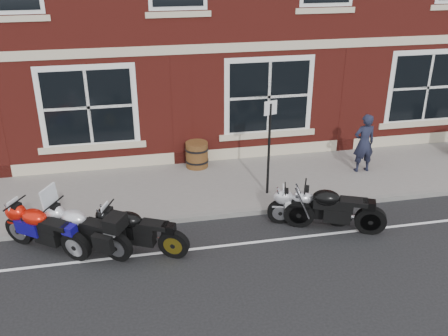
{
  "coord_description": "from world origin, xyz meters",
  "views": [
    {
      "loc": [
        -2.49,
        -8.74,
        6.01
      ],
      "look_at": [
        -0.39,
        1.6,
        1.2
      ],
      "focal_mm": 40.0,
      "sensor_mm": 36.0,
      "label": 1
    }
  ],
  "objects_px": {
    "moto_sport_red": "(45,227)",
    "moto_naked_black": "(333,207)",
    "moto_sport_black": "(138,229)",
    "moto_sport_silver": "(308,205)",
    "pedestrian_left": "(364,143)",
    "barrel_planter": "(197,155)",
    "parking_sign": "(269,142)",
    "moto_touring_silver": "(83,227)"
  },
  "relations": [
    {
      "from": "moto_sport_red",
      "to": "parking_sign",
      "type": "bearing_deg",
      "value": -39.24
    },
    {
      "from": "moto_sport_red",
      "to": "parking_sign",
      "type": "relative_size",
      "value": 0.76
    },
    {
      "from": "moto_sport_silver",
      "to": "moto_naked_black",
      "type": "relative_size",
      "value": 0.88
    },
    {
      "from": "moto_touring_silver",
      "to": "moto_naked_black",
      "type": "xyz_separation_m",
      "value": [
        5.45,
        -0.23,
        -0.0
      ]
    },
    {
      "from": "pedestrian_left",
      "to": "parking_sign",
      "type": "distance_m",
      "value": 3.12
    },
    {
      "from": "moto_sport_black",
      "to": "moto_naked_black",
      "type": "bearing_deg",
      "value": -63.49
    },
    {
      "from": "pedestrian_left",
      "to": "parking_sign",
      "type": "xyz_separation_m",
      "value": [
        -2.96,
        -0.79,
        0.58
      ]
    },
    {
      "from": "moto_sport_red",
      "to": "moto_sport_silver",
      "type": "bearing_deg",
      "value": -54.91
    },
    {
      "from": "moto_touring_silver",
      "to": "moto_naked_black",
      "type": "distance_m",
      "value": 5.45
    },
    {
      "from": "moto_naked_black",
      "to": "barrel_planter",
      "type": "bearing_deg",
      "value": 56.25
    },
    {
      "from": "moto_naked_black",
      "to": "barrel_planter",
      "type": "height_order",
      "value": "moto_naked_black"
    },
    {
      "from": "moto_naked_black",
      "to": "parking_sign",
      "type": "bearing_deg",
      "value": 51.62
    },
    {
      "from": "moto_sport_black",
      "to": "barrel_planter",
      "type": "xyz_separation_m",
      "value": [
        1.82,
        3.83,
        -0.07
      ]
    },
    {
      "from": "moto_naked_black",
      "to": "pedestrian_left",
      "type": "bearing_deg",
      "value": -14.16
    },
    {
      "from": "moto_touring_silver",
      "to": "moto_naked_black",
      "type": "height_order",
      "value": "moto_touring_silver"
    },
    {
      "from": "moto_sport_black",
      "to": "moto_sport_silver",
      "type": "relative_size",
      "value": 1.05
    },
    {
      "from": "moto_sport_red",
      "to": "moto_naked_black",
      "type": "distance_m",
      "value": 6.25
    },
    {
      "from": "moto_naked_black",
      "to": "parking_sign",
      "type": "relative_size",
      "value": 0.88
    },
    {
      "from": "moto_sport_black",
      "to": "parking_sign",
      "type": "relative_size",
      "value": 0.81
    },
    {
      "from": "moto_naked_black",
      "to": "barrel_planter",
      "type": "distance_m",
      "value": 4.57
    },
    {
      "from": "moto_sport_black",
      "to": "barrel_planter",
      "type": "height_order",
      "value": "moto_sport_black"
    },
    {
      "from": "moto_sport_red",
      "to": "moto_naked_black",
      "type": "bearing_deg",
      "value": -58.03
    },
    {
      "from": "moto_touring_silver",
      "to": "moto_sport_red",
      "type": "distance_m",
      "value": 0.81
    },
    {
      "from": "moto_sport_red",
      "to": "pedestrian_left",
      "type": "distance_m",
      "value": 8.5
    },
    {
      "from": "moto_sport_silver",
      "to": "pedestrian_left",
      "type": "bearing_deg",
      "value": -30.02
    },
    {
      "from": "moto_sport_black",
      "to": "parking_sign",
      "type": "xyz_separation_m",
      "value": [
        3.33,
        1.84,
        0.98
      ]
    },
    {
      "from": "moto_sport_red",
      "to": "moto_naked_black",
      "type": "xyz_separation_m",
      "value": [
        6.24,
        -0.41,
        0.02
      ]
    },
    {
      "from": "moto_sport_red",
      "to": "moto_sport_silver",
      "type": "xyz_separation_m",
      "value": [
        5.79,
        -0.06,
        -0.06
      ]
    },
    {
      "from": "moto_sport_black",
      "to": "barrel_planter",
      "type": "distance_m",
      "value": 4.24
    },
    {
      "from": "moto_sport_red",
      "to": "moto_sport_black",
      "type": "bearing_deg",
      "value": -67.02
    },
    {
      "from": "moto_sport_black",
      "to": "pedestrian_left",
      "type": "bearing_deg",
      "value": -41.13
    },
    {
      "from": "moto_naked_black",
      "to": "pedestrian_left",
      "type": "distance_m",
      "value": 3.28
    },
    {
      "from": "moto_touring_silver",
      "to": "moto_sport_silver",
      "type": "distance_m",
      "value": 5.0
    },
    {
      "from": "moto_sport_black",
      "to": "parking_sign",
      "type": "bearing_deg",
      "value": -34.9
    },
    {
      "from": "moto_sport_silver",
      "to": "parking_sign",
      "type": "bearing_deg",
      "value": 37.28
    },
    {
      "from": "moto_touring_silver",
      "to": "moto_sport_silver",
      "type": "bearing_deg",
      "value": -54.34
    },
    {
      "from": "moto_sport_silver",
      "to": "moto_naked_black",
      "type": "bearing_deg",
      "value": -110.65
    },
    {
      "from": "moto_touring_silver",
      "to": "barrel_planter",
      "type": "distance_m",
      "value": 4.63
    },
    {
      "from": "barrel_planter",
      "to": "parking_sign",
      "type": "height_order",
      "value": "parking_sign"
    },
    {
      "from": "moto_touring_silver",
      "to": "pedestrian_left",
      "type": "xyz_separation_m",
      "value": [
        7.41,
        2.38,
        0.36
      ]
    },
    {
      "from": "moto_sport_black",
      "to": "moto_sport_silver",
      "type": "bearing_deg",
      "value": -58.39
    },
    {
      "from": "moto_sport_red",
      "to": "parking_sign",
      "type": "height_order",
      "value": "parking_sign"
    }
  ]
}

